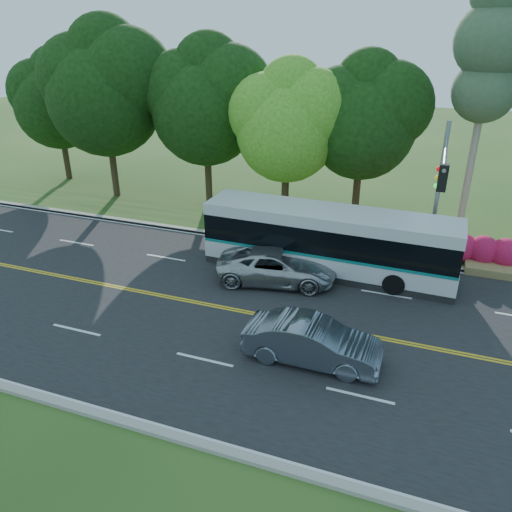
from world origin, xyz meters
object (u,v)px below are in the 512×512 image
(traffic_signal, at_px, (440,184))
(sedan, at_px, (312,342))
(transit_bus, at_px, (328,242))
(suv, at_px, (277,266))

(traffic_signal, xyz_separation_m, sedan, (-3.42, -7.63, -3.86))
(transit_bus, xyz_separation_m, suv, (-1.91, -1.84, -0.77))
(traffic_signal, distance_m, sedan, 9.21)
(traffic_signal, height_order, transit_bus, traffic_signal)
(traffic_signal, xyz_separation_m, suv, (-6.42, -2.37, -3.90))
(traffic_signal, relative_size, sedan, 1.46)
(sedan, bearing_deg, traffic_signal, -24.71)
(transit_bus, height_order, sedan, transit_bus)
(traffic_signal, height_order, sedan, traffic_signal)
(transit_bus, bearing_deg, sedan, -79.98)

